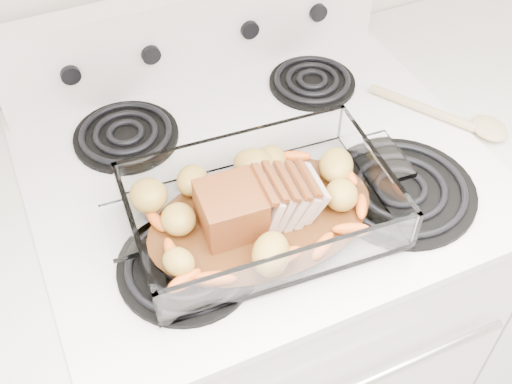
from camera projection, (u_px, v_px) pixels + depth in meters
name	position (u px, v px, depth m)	size (l,w,h in m)	color
electric_range	(257.00, 306.00, 1.45)	(0.78, 0.70, 1.12)	white
counter_right	(493.00, 219.00, 1.65)	(0.58, 0.68, 0.93)	white
baking_dish	(261.00, 212.00, 1.00)	(0.40, 0.26, 0.08)	white
pork_roast	(250.00, 206.00, 0.98)	(0.20, 0.09, 0.08)	brown
roast_vegetables	(249.00, 193.00, 1.02)	(0.37, 0.20, 0.05)	orange
wooden_spoon	(460.00, 119.00, 1.18)	(0.17, 0.23, 0.02)	tan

